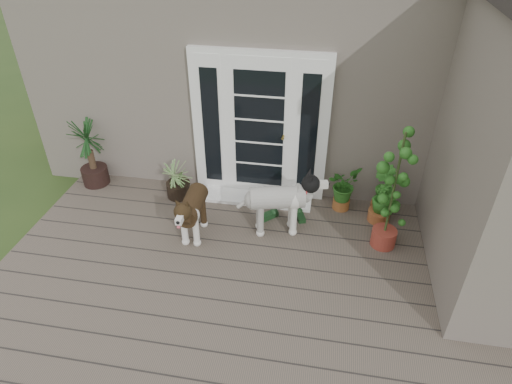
# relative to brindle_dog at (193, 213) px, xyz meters

# --- Properties ---
(deck) EXTENTS (6.20, 4.60, 0.12)m
(deck) POSITION_rel_brindle_dog_xyz_m (0.87, -1.05, -0.42)
(deck) COLOR #6B5B4C
(deck) RESTS_ON ground
(house_main) EXTENTS (7.40, 4.00, 3.10)m
(house_main) POSITION_rel_brindle_dog_xyz_m (0.87, 3.20, 1.07)
(house_main) COLOR #665E54
(house_main) RESTS_ON ground
(door_unit) EXTENTS (1.90, 0.14, 2.15)m
(door_unit) POSITION_rel_brindle_dog_xyz_m (0.67, 1.15, 0.72)
(door_unit) COLOR white
(door_unit) RESTS_ON deck
(door_step) EXTENTS (1.60, 0.40, 0.05)m
(door_step) POSITION_rel_brindle_dog_xyz_m (0.67, 0.95, -0.33)
(door_step) COLOR white
(door_step) RESTS_ON deck
(brindle_dog) EXTENTS (0.39, 0.87, 0.71)m
(brindle_dog) POSITION_rel_brindle_dog_xyz_m (0.00, 0.00, 0.00)
(brindle_dog) COLOR #3C2916
(brindle_dog) RESTS_ON deck
(white_dog) EXTENTS (1.01, 0.62, 0.79)m
(white_dog) POSITION_rel_brindle_dog_xyz_m (1.05, 0.28, 0.04)
(white_dog) COLOR silver
(white_dog) RESTS_ON deck
(spider_plant) EXTENTS (0.69, 0.69, 0.62)m
(spider_plant) POSITION_rel_brindle_dog_xyz_m (-0.50, 0.83, -0.05)
(spider_plant) COLOR #8DA968
(spider_plant) RESTS_ON deck
(yucca) EXTENTS (0.90, 0.90, 1.09)m
(yucca) POSITION_rel_brindle_dog_xyz_m (-1.88, 0.95, 0.19)
(yucca) COLOR black
(yucca) RESTS_ON deck
(herb_a) EXTENTS (0.61, 0.61, 0.57)m
(herb_a) POSITION_rel_brindle_dog_xyz_m (1.90, 0.95, -0.07)
(herb_a) COLOR #1F641C
(herb_a) RESTS_ON deck
(herb_b) EXTENTS (0.49, 0.49, 0.53)m
(herb_b) POSITION_rel_brindle_dog_xyz_m (2.44, 0.95, -0.09)
(herb_b) COLOR #1B5D1A
(herb_b) RESTS_ON deck
(herb_c) EXTENTS (0.32, 0.32, 0.48)m
(herb_c) POSITION_rel_brindle_dog_xyz_m (2.41, 0.75, -0.12)
(herb_c) COLOR #205F1B
(herb_c) RESTS_ON deck
(sapling) EXTENTS (0.63, 0.63, 1.67)m
(sapling) POSITION_rel_brindle_dog_xyz_m (2.44, 0.23, 0.48)
(sapling) COLOR #164F18
(sapling) RESTS_ON deck
(clog_left) EXTENTS (0.23, 0.32, 0.09)m
(clog_left) POSITION_rel_brindle_dog_xyz_m (1.34, 0.60, -0.31)
(clog_left) COLOR black
(clog_left) RESTS_ON deck
(clog_right) EXTENTS (0.33, 0.33, 0.10)m
(clog_right) POSITION_rel_brindle_dog_xyz_m (0.90, 0.53, -0.31)
(clog_right) COLOR #16381A
(clog_right) RESTS_ON deck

